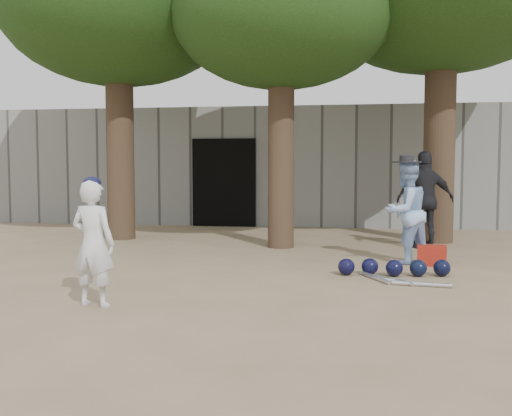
% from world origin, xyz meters
% --- Properties ---
extents(ground, '(70.00, 70.00, 0.00)m').
position_xyz_m(ground, '(0.00, 0.00, 0.00)').
color(ground, '#937C5E').
rests_on(ground, ground).
extents(boy_player, '(0.53, 0.39, 1.34)m').
position_xyz_m(boy_player, '(-0.90, -0.59, 0.67)').
color(boy_player, white).
rests_on(boy_player, ground).
extents(spectator_blue, '(0.98, 0.95, 1.59)m').
position_xyz_m(spectator_blue, '(2.68, 2.71, 0.79)').
color(spectator_blue, '#98BBEB').
rests_on(spectator_blue, ground).
extents(spectator_dark, '(1.10, 0.59, 1.78)m').
position_xyz_m(spectator_dark, '(3.22, 4.48, 0.89)').
color(spectator_dark, black).
rests_on(spectator_dark, ground).
extents(red_bag, '(0.46, 0.38, 0.30)m').
position_xyz_m(red_bag, '(3.05, 2.57, 0.15)').
color(red_bag, '#A72D16').
rests_on(red_bag, ground).
extents(back_building, '(16.00, 5.24, 3.00)m').
position_xyz_m(back_building, '(-0.00, 10.33, 1.50)').
color(back_building, gray).
rests_on(back_building, ground).
extents(helmet_row, '(1.51, 0.33, 0.23)m').
position_xyz_m(helmet_row, '(2.41, 1.61, 0.12)').
color(helmet_row, black).
rests_on(helmet_row, ground).
extents(bat_pile, '(1.08, 0.78, 0.06)m').
position_xyz_m(bat_pile, '(2.41, 1.12, 0.03)').
color(bat_pile, silver).
rests_on(bat_pile, ground).
extents(tree_row, '(11.40, 5.80, 6.69)m').
position_xyz_m(tree_row, '(0.74, 5.02, 4.69)').
color(tree_row, brown).
rests_on(tree_row, ground).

